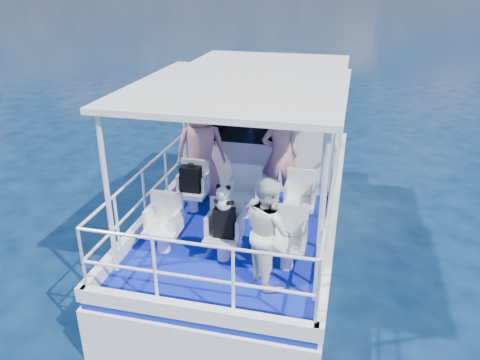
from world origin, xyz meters
The scene contains 20 objects.
ground centered at (0.00, 0.00, 0.00)m, with size 2000.00×2000.00×0.00m, color #061631.
hull centered at (0.00, 1.00, 0.00)m, with size 3.00×7.00×1.60m, color white.
deck centered at (0.00, 1.00, 0.85)m, with size 2.90×6.90×0.10m, color #0A1594.
cabin centered at (0.00, 2.30, 2.00)m, with size 2.85×2.00×2.20m, color white.
canopy centered at (0.00, -0.20, 3.14)m, with size 3.00×3.20×0.08m, color white.
canopy_posts centered at (0.00, -0.25, 2.00)m, with size 2.77×2.97×2.20m.
railings centered at (0.00, -0.58, 1.40)m, with size 2.84×3.59×1.00m, color white, non-canonical shape.
seat_port_fwd centered at (-0.90, 0.20, 1.09)m, with size 0.48×0.46×0.38m, color white.
seat_center_fwd centered at (0.00, 0.20, 1.09)m, with size 0.48×0.46×0.38m, color white.
seat_stbd_fwd centered at (0.90, 0.20, 1.09)m, with size 0.48×0.46×0.38m, color white.
seat_port_aft centered at (-0.90, -1.10, 1.09)m, with size 0.48×0.46×0.38m, color white.
seat_center_aft centered at (0.00, -1.10, 1.09)m, with size 0.48×0.46×0.38m, color white.
seat_stbd_aft centered at (0.90, -1.10, 1.09)m, with size 0.48×0.46×0.38m, color white.
passenger_port_fwd centered at (-0.93, 0.83, 1.80)m, with size 0.67×0.48×1.79m, color pink.
passenger_stbd_fwd centered at (0.46, 0.88, 1.77)m, with size 0.63×0.42×1.74m, color #D18789.
passenger_stbd_aft centered at (0.69, -1.42, 1.63)m, with size 0.71×0.55×1.46m, color white.
backpack_port centered at (-0.90, 0.17, 1.50)m, with size 0.33×0.19×0.44m, color black.
backpack_center centered at (0.02, -1.11, 1.49)m, with size 0.28×0.16×0.43m, color black.
compact_camera centered at (-0.89, 0.16, 1.75)m, with size 0.10×0.06×0.06m, color black.
panda centered at (0.02, -1.14, 1.89)m, with size 0.23×0.20×0.36m, color white, non-canonical shape.
Camera 1 is at (1.56, -6.50, 4.62)m, focal length 35.00 mm.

